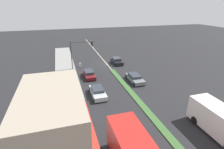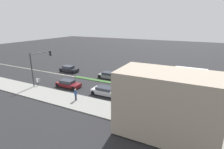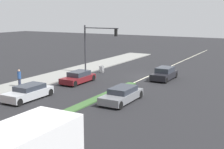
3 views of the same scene
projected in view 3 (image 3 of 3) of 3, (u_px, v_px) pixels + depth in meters
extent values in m
plane|color=#232326|center=(38.00, 125.00, 20.08)|extent=(160.00, 160.00, 0.00)
cube|color=beige|center=(147.00, 77.00, 35.49)|extent=(0.16, 60.00, 0.01)
cylinder|color=#333338|center=(85.00, 49.00, 37.37)|extent=(0.18, 0.18, 5.60)
cylinder|color=#333338|center=(101.00, 28.00, 35.81)|extent=(4.50, 0.12, 0.12)
cube|color=black|center=(116.00, 33.00, 34.96)|extent=(0.28, 0.24, 0.84)
sphere|color=red|center=(116.00, 30.00, 35.02)|extent=(0.18, 0.18, 0.18)
sphere|color=gold|center=(116.00, 32.00, 35.07)|extent=(0.18, 0.18, 0.18)
sphere|color=green|center=(116.00, 35.00, 35.12)|extent=(0.18, 0.18, 0.18)
cylinder|color=#282D42|center=(20.00, 82.00, 30.16)|extent=(0.26, 0.26, 0.79)
cylinder|color=#284C8C|center=(19.00, 75.00, 30.02)|extent=(0.34, 0.34, 0.66)
sphere|color=tan|center=(19.00, 71.00, 29.94)|extent=(0.22, 0.22, 0.22)
cube|color=silver|center=(102.00, 69.00, 37.99)|extent=(0.45, 0.21, 0.84)
cube|color=silver|center=(101.00, 69.00, 37.71)|extent=(0.45, 0.21, 0.84)
cube|color=slate|center=(121.00, 96.00, 25.28)|extent=(1.85, 4.54, 0.59)
cube|color=#2D333D|center=(123.00, 90.00, 25.37)|extent=(1.57, 2.50, 0.44)
cylinder|color=black|center=(120.00, 105.00, 23.33)|extent=(0.22, 0.65, 0.65)
cylinder|color=black|center=(101.00, 102.00, 24.12)|extent=(0.22, 0.65, 0.65)
cylinder|color=black|center=(140.00, 94.00, 26.49)|extent=(0.22, 0.65, 0.65)
cylinder|color=black|center=(123.00, 92.00, 27.28)|extent=(0.22, 0.65, 0.65)
cube|color=maroon|center=(78.00, 79.00, 32.21)|extent=(1.75, 4.15, 0.55)
cube|color=#2D333D|center=(79.00, 73.00, 32.28)|extent=(1.49, 2.28, 0.48)
cylinder|color=black|center=(75.00, 84.00, 30.44)|extent=(0.22, 0.64, 0.64)
cylinder|color=black|center=(62.00, 82.00, 31.18)|extent=(0.22, 0.64, 0.64)
cylinder|color=black|center=(93.00, 78.00, 33.28)|extent=(0.22, 0.64, 0.64)
cylinder|color=black|center=(81.00, 76.00, 34.03)|extent=(0.22, 0.64, 0.64)
cube|color=#B7BABF|center=(28.00, 94.00, 26.07)|extent=(1.82, 4.43, 0.64)
cube|color=#2D333D|center=(30.00, 87.00, 26.16)|extent=(1.55, 2.44, 0.40)
cylinder|color=black|center=(19.00, 102.00, 24.16)|extent=(0.22, 0.61, 0.61)
cylinder|color=black|center=(4.00, 100.00, 24.94)|extent=(0.22, 0.61, 0.61)
cylinder|color=black|center=(50.00, 92.00, 27.28)|extent=(0.22, 0.61, 0.61)
cylinder|color=black|center=(36.00, 90.00, 28.05)|extent=(0.22, 0.61, 0.61)
cube|color=black|center=(164.00, 75.00, 33.81)|extent=(1.79, 4.04, 0.64)
cube|color=#2D333D|center=(165.00, 70.00, 33.87)|extent=(1.52, 2.22, 0.53)
cylinder|color=black|center=(166.00, 80.00, 32.08)|extent=(0.22, 0.62, 0.62)
cylinder|color=black|center=(151.00, 79.00, 32.85)|extent=(0.22, 0.62, 0.62)
cylinder|color=black|center=(176.00, 75.00, 34.85)|extent=(0.22, 0.62, 0.62)
cylinder|color=black|center=(162.00, 74.00, 35.61)|extent=(0.22, 0.62, 0.62)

